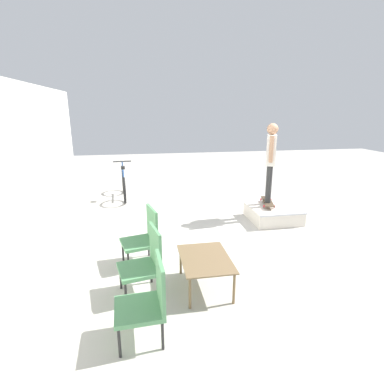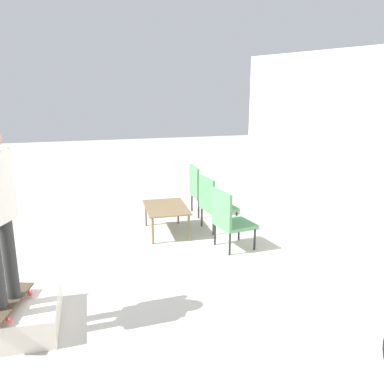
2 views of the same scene
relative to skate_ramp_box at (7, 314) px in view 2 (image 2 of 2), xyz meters
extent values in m
plane|color=#B7B2A8|center=(-0.93, 0.84, -0.15)|extent=(24.00, 24.00, 0.00)
cube|color=silver|center=(0.00, 0.00, 0.00)|extent=(1.01, 1.05, 0.31)
cylinder|color=#B7B7BC|center=(-0.50, 0.00, 0.15)|extent=(0.05, 1.05, 0.05)
cube|color=#473828|center=(0.19, 0.07, 0.24)|extent=(0.84, 0.41, 0.02)
cylinder|color=red|center=(0.47, 0.11, 0.20)|extent=(0.06, 0.04, 0.05)
cylinder|color=red|center=(-0.02, 0.25, 0.20)|extent=(0.06, 0.04, 0.05)
cylinder|color=red|center=(-0.08, 0.02, 0.20)|extent=(0.06, 0.04, 0.05)
cylinder|color=#2D2D2D|center=(0.09, 0.11, 0.67)|extent=(0.13, 0.13, 0.84)
cylinder|color=#A87A5B|center=(-0.03, 0.17, 1.47)|extent=(0.09, 0.09, 0.57)
cube|color=brown|center=(-2.34, 2.10, 0.30)|extent=(0.95, 0.68, 0.02)
cylinder|color=brown|center=(-2.77, 1.81, 0.07)|extent=(0.04, 0.04, 0.44)
cylinder|color=brown|center=(-1.92, 1.81, 0.07)|extent=(0.04, 0.04, 0.44)
cylinder|color=brown|center=(-2.77, 2.39, 0.07)|extent=(0.04, 0.04, 0.44)
cylinder|color=brown|center=(-1.92, 2.39, 0.07)|extent=(0.04, 0.04, 0.44)
cylinder|color=black|center=(-2.97, 3.25, 0.02)|extent=(0.03, 0.03, 0.35)
cylinder|color=black|center=(-3.41, 3.22, 0.02)|extent=(0.03, 0.03, 0.35)
cylinder|color=black|center=(-2.95, 2.81, 0.02)|extent=(0.03, 0.03, 0.35)
cylinder|color=black|center=(-3.39, 2.78, 0.02)|extent=(0.03, 0.03, 0.35)
cube|color=#569360|center=(-3.18, 3.02, 0.22)|extent=(0.55, 0.55, 0.05)
cube|color=#569360|center=(-3.17, 2.78, 0.51)|extent=(0.52, 0.07, 0.53)
cylinder|color=black|center=(-2.17, 3.28, 0.02)|extent=(0.03, 0.03, 0.35)
cylinder|color=black|center=(-2.60, 3.19, 0.02)|extent=(0.03, 0.03, 0.35)
cylinder|color=black|center=(-2.08, 2.84, 0.02)|extent=(0.03, 0.03, 0.35)
cylinder|color=black|center=(-2.51, 2.76, 0.02)|extent=(0.03, 0.03, 0.35)
cube|color=#569360|center=(-2.34, 3.02, 0.22)|extent=(0.61, 0.61, 0.05)
cube|color=#569360|center=(-2.29, 2.78, 0.51)|extent=(0.52, 0.14, 0.53)
cylinder|color=black|center=(-1.34, 3.28, 0.02)|extent=(0.03, 0.03, 0.35)
cylinder|color=black|center=(-1.77, 3.18, 0.02)|extent=(0.03, 0.03, 0.35)
cylinder|color=black|center=(-1.24, 2.85, 0.02)|extent=(0.03, 0.03, 0.35)
cylinder|color=black|center=(-1.67, 2.75, 0.02)|extent=(0.03, 0.03, 0.35)
cube|color=#569360|center=(-1.50, 3.02, 0.22)|extent=(0.63, 0.63, 0.05)
cube|color=#569360|center=(-1.45, 2.78, 0.51)|extent=(0.51, 0.16, 0.53)
camera|label=1|loc=(-6.00, 2.93, 2.30)|focal=28.00mm
camera|label=2|loc=(4.30, 0.99, 2.45)|focal=40.00mm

